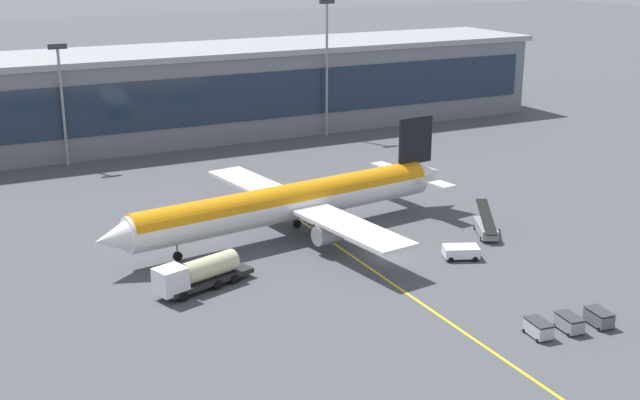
{
  "coord_description": "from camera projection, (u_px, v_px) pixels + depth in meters",
  "views": [
    {
      "loc": [
        -45.19,
        -71.2,
        32.61
      ],
      "look_at": [
        -3.15,
        9.95,
        4.5
      ],
      "focal_mm": 46.12,
      "sensor_mm": 36.0,
      "label": 1
    }
  ],
  "objects": [
    {
      "name": "terminal_building",
      "position": [
        142.0,
        96.0,
        143.48
      ],
      "size": [
        155.98,
        22.03,
        15.6
      ],
      "color": "slate",
      "rests_on": "ground_plane"
    },
    {
      "name": "apron_light_mast_1",
      "position": [
        62.0,
        94.0,
        125.45
      ],
      "size": [
        2.8,
        0.5,
        18.82
      ],
      "color": "gray",
      "rests_on": "ground_plane"
    },
    {
      "name": "baggage_cart_1",
      "position": [
        569.0,
        323.0,
        72.81
      ],
      "size": [
        1.92,
        2.82,
        1.48
      ],
      "color": "gray",
      "rests_on": "ground_plane"
    },
    {
      "name": "apron_lead_in_line",
      "position": [
        355.0,
        258.0,
        90.26
      ],
      "size": [
        2.15,
        79.99,
        0.01
      ],
      "primitive_type": "cube",
      "rotation": [
        0.0,
        0.0,
        -0.02
      ],
      "color": "yellow",
      "rests_on": "ground_plane"
    },
    {
      "name": "baggage_cart_0",
      "position": [
        538.0,
        328.0,
        71.76
      ],
      "size": [
        1.92,
        2.82,
        1.48
      ],
      "color": "#B2B7BC",
      "rests_on": "ground_plane"
    },
    {
      "name": "ground_plane",
      "position": [
        387.0,
        259.0,
        89.88
      ],
      "size": [
        700.0,
        700.0,
        0.0
      ],
      "primitive_type": "plane",
      "color": "#47494F"
    },
    {
      "name": "baggage_cart_2",
      "position": [
        599.0,
        317.0,
        73.86
      ],
      "size": [
        1.92,
        2.82,
        1.48
      ],
      "color": "#595B60",
      "rests_on": "ground_plane"
    },
    {
      "name": "apron_light_mast_2",
      "position": [
        327.0,
        58.0,
        144.81
      ],
      "size": [
        2.8,
        0.5,
        24.15
      ],
      "color": "gray",
      "rests_on": "ground_plane"
    },
    {
      "name": "pushback_tug",
      "position": [
        460.0,
        251.0,
        89.8
      ],
      "size": [
        4.4,
        3.63,
        1.4
      ],
      "color": "white",
      "rests_on": "ground_plane"
    },
    {
      "name": "fuel_tanker",
      "position": [
        198.0,
        274.0,
        81.23
      ],
      "size": [
        11.06,
        5.57,
        3.25
      ],
      "color": "#232326",
      "rests_on": "ground_plane"
    },
    {
      "name": "belt_loader",
      "position": [
        486.0,
        227.0,
        97.08
      ],
      "size": [
        4.41,
        6.75,
        3.49
      ],
      "color": "gray",
      "rests_on": "ground_plane"
    },
    {
      "name": "main_airliner",
      "position": [
        290.0,
        202.0,
        96.19
      ],
      "size": [
        47.38,
        37.79,
        12.05
      ],
      "color": "white",
      "rests_on": "ground_plane"
    }
  ]
}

